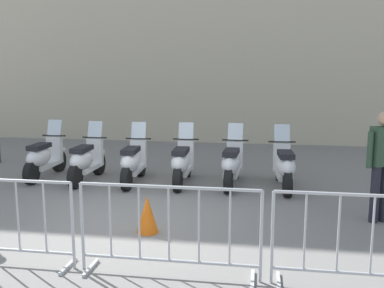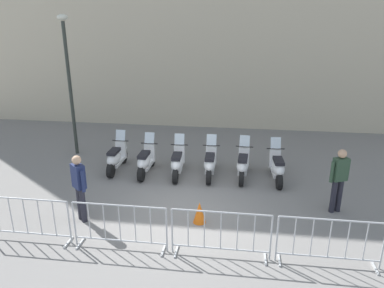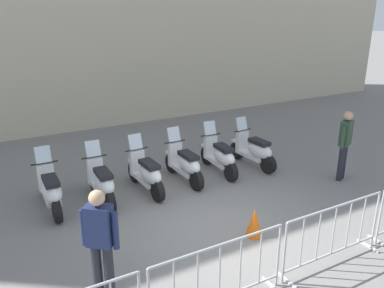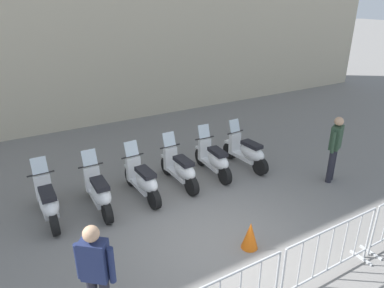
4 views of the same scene
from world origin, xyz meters
TOP-DOWN VIEW (x-y plane):
  - ground_plane at (0.00, 0.00)m, footprint 120.00×120.00m
  - motorcycle_0 at (-3.00, 1.83)m, footprint 0.67×1.72m
  - motorcycle_1 at (-1.96, 1.89)m, footprint 0.66×1.72m
  - motorcycle_2 at (-0.94, 2.09)m, footprint 0.72×1.70m
  - motorcycle_3 at (0.05, 2.36)m, footprint 0.70×1.71m
  - motorcycle_4 at (1.05, 2.60)m, footprint 0.62×1.72m
  - motorcycle_5 at (2.09, 2.74)m, footprint 0.75×1.70m
  - barrier_segment_2 at (1.41, -1.47)m, footprint 2.06×0.81m
  - barrier_segment_3 at (3.55, -1.04)m, footprint 2.06×0.81m
  - officer_near_row_end at (3.76, 1.33)m, footprint 0.47×0.39m
  - traffic_cone at (0.58, -0.33)m, footprint 0.32×0.32m

SIDE VIEW (x-z plane):
  - ground_plane at x=0.00m, z-range 0.00..0.00m
  - traffic_cone at x=0.58m, z-range 0.00..0.55m
  - motorcycle_0 at x=-3.00m, z-range -0.16..1.07m
  - motorcycle_1 at x=-1.96m, z-range -0.16..1.07m
  - motorcycle_2 at x=-0.94m, z-range -0.16..1.07m
  - motorcycle_3 at x=0.05m, z-range -0.16..1.07m
  - motorcycle_4 at x=1.05m, z-range -0.16..1.07m
  - motorcycle_5 at x=2.09m, z-range -0.16..1.07m
  - barrier_segment_2 at x=1.41m, z-range -0.01..1.06m
  - barrier_segment_3 at x=3.55m, z-range -0.01..1.06m
  - officer_near_row_end at x=3.76m, z-range 0.12..1.85m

